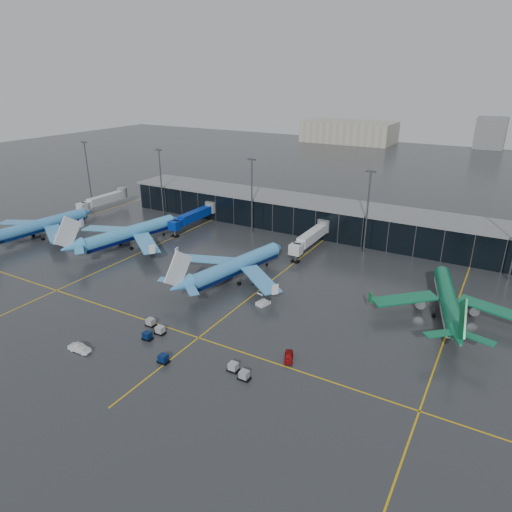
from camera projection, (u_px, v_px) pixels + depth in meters
The scene contains 14 objects.
ground at pixel (202, 298), 112.49m from camera, with size 600.00×600.00×0.00m, color #282B2D.
terminal_pier at pixel (306, 214), 160.33m from camera, with size 142.00×17.00×10.70m.
jet_bridges at pixel (193, 216), 161.52m from camera, with size 94.00×27.50×7.20m.
flood_masts at pixel (306, 201), 145.23m from camera, with size 203.00×0.50×25.50m.
distant_hangars at pixel (503, 142), 303.34m from camera, with size 260.00×71.00×22.00m.
taxi_lines at pixel (259, 291), 116.40m from camera, with size 220.00×120.00×0.02m.
airliner_klm_west at pixel (41, 218), 152.20m from camera, with size 37.85×43.11×13.25m, color #4192D6, non-canonical shape.
airliner_arkefly at pixel (129, 225), 144.17m from camera, with size 39.51×45.00×13.83m, color #44A3E1, non-canonical shape.
airliner_klm_near at pixel (236, 257), 120.33m from camera, with size 37.58×42.80×13.15m, color #459BE3, non-canonical shape.
airliner_aer_lingus at pixel (450, 290), 102.72m from camera, with size 35.68×40.64×12.49m, color #0C6841, non-canonical shape.
baggage_carts at pixel (181, 347), 91.19m from camera, with size 29.86×10.73×1.70m.
mobile_airstair at pixel (263, 302), 109.25m from camera, with size 2.87×3.62×3.45m.
service_van_red at pixel (289, 357), 88.18m from camera, with size 1.71×4.24×1.45m, color #9C0C0E.
service_van_white at pixel (80, 348), 90.71m from camera, with size 1.72×4.93×1.62m, color silver.
Camera 1 is at (61.53, -80.45, 51.80)m, focal length 32.00 mm.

